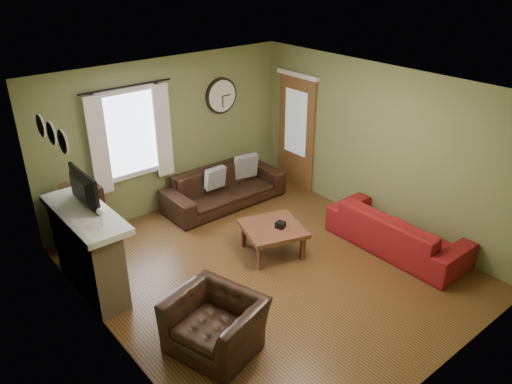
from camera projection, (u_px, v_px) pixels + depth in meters
floor at (268, 269)px, 7.13m from camera, size 4.60×5.20×0.00m
ceiling at (271, 90)px, 5.98m from camera, size 4.60×5.20×0.00m
wall_left at (105, 248)px, 5.24m from camera, size 0.00×5.20×2.60m
wall_right at (379, 147)px, 7.87m from camera, size 0.00×5.20×2.60m
wall_back at (168, 136)px, 8.36m from camera, size 4.60×0.00×2.60m
wall_front at (448, 278)px, 4.76m from camera, size 4.60×0.00×2.60m
fireplace at (89, 254)px, 6.48m from camera, size 0.40×1.40×1.10m
firebox at (105, 265)px, 6.70m from camera, size 0.04×0.60×0.55m
mantel at (84, 214)px, 6.24m from camera, size 0.58×1.60×0.08m
tv at (79, 194)px, 6.26m from camera, size 0.08×0.60×0.35m
tv_screen at (84, 188)px, 6.28m from camera, size 0.02×0.62×0.36m
medallion_left at (63, 142)px, 5.39m from camera, size 0.28×0.28×0.03m
medallion_mid at (52, 133)px, 5.63m from camera, size 0.28×0.28×0.03m
medallion_right at (41, 126)px, 5.87m from camera, size 0.28×0.28×0.03m
window_pane at (129, 134)px, 7.85m from camera, size 1.00×0.02×1.30m
curtain_rod at (126, 87)px, 7.44m from camera, size 0.03×0.03×1.50m
curtain_left at (99, 146)px, 7.49m from camera, size 0.28×0.04×1.55m
curtain_right at (163, 131)px, 8.12m from camera, size 0.28×0.04×1.55m
wall_clock at (222, 96)px, 8.73m from camera, size 0.64×0.06×0.64m
door at (296, 133)px, 9.25m from camera, size 0.05×0.90×2.10m
bookshelf at (79, 218)px, 7.55m from camera, size 0.77×0.33×0.91m
book at (67, 192)px, 7.22m from camera, size 0.21×0.25×0.02m
sofa_brown at (224, 187)px, 8.83m from camera, size 2.20×0.86×0.64m
pillow_left at (215, 178)px, 8.63m from camera, size 0.38×0.12×0.38m
pillow_right at (246, 166)px, 9.10m from camera, size 0.45×0.21×0.43m
sofa_red at (397, 230)px, 7.49m from camera, size 0.84×2.14×0.63m
armchair at (215, 324)px, 5.62m from camera, size 1.12×1.20×0.65m
coffee_table at (272, 240)px, 7.43m from camera, size 1.06×1.06×0.45m
tissue_box at (280, 230)px, 7.33m from camera, size 0.15×0.15×0.09m
wine_glass_a at (101, 218)px, 5.83m from camera, size 0.08×0.08×0.22m
wine_glass_b at (100, 217)px, 5.85m from camera, size 0.08×0.08×0.22m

